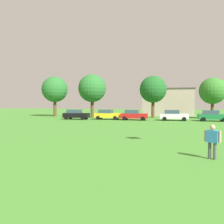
{
  "coord_description": "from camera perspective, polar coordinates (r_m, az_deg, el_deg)",
  "views": [
    {
      "loc": [
        4.29,
        0.48,
        2.73
      ],
      "look_at": [
        1.96,
        10.14,
        2.36
      ],
      "focal_mm": 37.51,
      "sensor_mm": 36.0,
      "label": 1
    }
  ],
  "objects": [
    {
      "name": "house_left",
      "position": [
        54.41,
        13.43,
        2.39
      ],
      "size": [
        11.32,
        6.76,
        6.05
      ],
      "color": "tan",
      "rests_on": "ground"
    },
    {
      "name": "ground_plane",
      "position": [
        29.96,
        5.26,
        -3.11
      ],
      "size": [
        160.0,
        160.0,
        0.0
      ],
      "primitive_type": "plane",
      "color": "#42842D"
    },
    {
      "name": "tree_far_right",
      "position": [
        44.87,
        23.31,
        4.73
      ],
      "size": [
        4.65,
        4.65,
        7.25
      ],
      "color": "brown",
      "rests_on": "ground"
    },
    {
      "name": "parked_car_green_4",
      "position": [
        38.77,
        23.23,
        -0.81
      ],
      "size": [
        4.3,
        2.02,
        1.68
      ],
      "color": "#196B38",
      "rests_on": "ground"
    },
    {
      "name": "parked_car_black_0",
      "position": [
        40.22,
        -8.81,
        -0.56
      ],
      "size": [
        4.3,
        2.02,
        1.68
      ],
      "color": "black",
      "rests_on": "ground"
    },
    {
      "name": "parked_car_red_2",
      "position": [
        38.12,
        5.33,
        -0.7
      ],
      "size": [
        4.3,
        2.02,
        1.68
      ],
      "color": "red",
      "rests_on": "ground"
    },
    {
      "name": "tree_left",
      "position": [
        44.72,
        -4.86,
        5.75
      ],
      "size": [
        5.29,
        5.29,
        8.24
      ],
      "color": "brown",
      "rests_on": "ground"
    },
    {
      "name": "tree_right",
      "position": [
        45.03,
        9.97,
        5.43
      ],
      "size": [
        5.08,
        5.08,
        7.92
      ],
      "color": "brown",
      "rests_on": "ground"
    },
    {
      "name": "parked_car_white_3",
      "position": [
        38.09,
        14.77,
        -0.76
      ],
      "size": [
        4.3,
        2.02,
        1.68
      ],
      "color": "white",
      "rests_on": "ground"
    },
    {
      "name": "adult_bystander",
      "position": [
        12.46,
        23.27,
        -6.01
      ],
      "size": [
        0.73,
        0.53,
        1.69
      ],
      "rotation": [
        0.0,
        0.0,
        5.8
      ],
      "color": "#4C4C51",
      "rests_on": "ground"
    },
    {
      "name": "parked_car_yellow_1",
      "position": [
        39.42,
        -1.15,
        -0.59
      ],
      "size": [
        4.3,
        2.02,
        1.68
      ],
      "color": "yellow",
      "rests_on": "ground"
    },
    {
      "name": "tree_far_left",
      "position": [
        50.15,
        -13.78,
        5.35
      ],
      "size": [
        5.32,
        5.32,
        8.29
      ],
      "color": "brown",
      "rests_on": "ground"
    }
  ]
}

